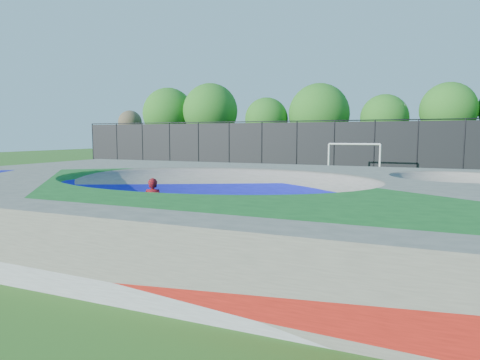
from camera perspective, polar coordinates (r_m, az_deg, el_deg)
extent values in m
plane|color=#295A19|center=(14.37, -3.79, -5.56)|extent=(120.00, 120.00, 0.00)
cube|color=gray|center=(14.24, -3.81, -2.60)|extent=(22.00, 14.00, 1.50)
imported|color=red|center=(12.89, -11.52, -3.34)|extent=(0.69, 0.56, 1.63)
cube|color=black|center=(13.04, -11.44, -6.76)|extent=(0.81, 0.47, 0.05)
cylinder|color=white|center=(30.49, 11.74, 2.61)|extent=(0.12, 0.12, 2.28)
cylinder|color=white|center=(30.00, 18.14, 2.38)|extent=(0.12, 0.12, 2.28)
cylinder|color=white|center=(30.16, 14.97, 4.66)|extent=(3.41, 0.12, 0.12)
cylinder|color=black|center=(45.28, -19.03, 4.56)|extent=(0.09, 0.09, 4.00)
cylinder|color=black|center=(43.32, -16.08, 4.61)|extent=(0.09, 0.09, 4.00)
cylinder|color=black|center=(41.49, -12.86, 4.64)|extent=(0.09, 0.09, 4.00)
cylinder|color=black|center=(39.79, -9.35, 4.66)|extent=(0.09, 0.09, 4.00)
cylinder|color=black|center=(38.26, -5.55, 4.66)|extent=(0.09, 0.09, 4.00)
cylinder|color=black|center=(36.91, -1.45, 4.64)|extent=(0.09, 0.09, 4.00)
cylinder|color=black|center=(35.77, 2.93, 4.59)|extent=(0.09, 0.09, 4.00)
cylinder|color=black|center=(34.84, 7.58, 4.51)|extent=(0.09, 0.09, 4.00)
cylinder|color=black|center=(34.15, 12.44, 4.39)|extent=(0.09, 0.09, 4.00)
cylinder|color=black|center=(33.72, 17.47, 4.23)|extent=(0.09, 0.09, 4.00)
cylinder|color=black|center=(33.55, 22.58, 4.04)|extent=(0.09, 0.09, 4.00)
cylinder|color=black|center=(33.65, 27.70, 3.82)|extent=(0.09, 0.09, 4.00)
cube|color=black|center=(34.15, 12.44, 4.39)|extent=(48.00, 0.03, 3.80)
cylinder|color=black|center=(34.16, 12.52, 7.74)|extent=(48.00, 0.08, 0.08)
cylinder|color=#4B3B25|center=(49.50, -14.37, 4.34)|extent=(0.44, 0.44, 3.21)
sphere|color=brown|center=(49.50, -14.45, 7.47)|extent=(2.60, 2.60, 2.60)
cylinder|color=#4B3B25|center=(45.28, -9.44, 4.26)|extent=(0.44, 0.44, 3.13)
sphere|color=#22661B|center=(45.31, -9.52, 8.74)|extent=(5.27, 5.27, 5.27)
cylinder|color=#4B3B25|center=(42.84, -3.93, 4.30)|extent=(0.44, 0.44, 3.24)
sphere|color=#22661B|center=(42.89, -3.97, 9.18)|extent=(5.40, 5.40, 5.40)
cylinder|color=#4B3B25|center=(40.90, 3.51, 3.96)|extent=(0.44, 0.44, 2.86)
sphere|color=#22661B|center=(40.90, 3.53, 8.10)|extent=(4.07, 4.07, 4.07)
cylinder|color=#4B3B25|center=(40.25, 10.40, 3.76)|extent=(0.44, 0.44, 2.74)
sphere|color=#22661B|center=(40.27, 10.49, 8.67)|extent=(5.55, 5.55, 5.55)
cylinder|color=#4B3B25|center=(38.77, 18.54, 3.52)|extent=(0.44, 0.44, 2.82)
sphere|color=#22661B|center=(38.77, 18.68, 7.83)|extent=(4.03, 4.03, 4.03)
cylinder|color=#4B3B25|center=(39.27, 25.80, 3.58)|extent=(0.44, 0.44, 3.26)
sphere|color=#22661B|center=(39.30, 26.02, 8.41)|extent=(4.49, 4.49, 4.49)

